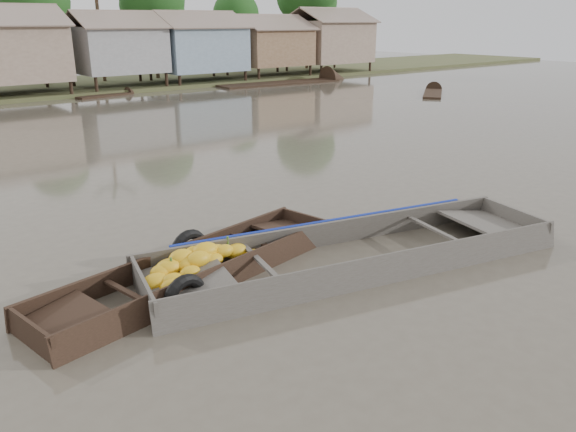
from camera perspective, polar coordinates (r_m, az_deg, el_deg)
ground at (r=10.60m, az=-1.44°, el=-5.61°), size 120.00×120.00×0.00m
riverbank at (r=40.53m, az=-27.14°, el=15.32°), size 120.00×12.47×10.22m
banana_boat at (r=10.32m, az=-9.43°, el=-5.48°), size 6.43×2.58×0.91m
viewer_boat at (r=11.03m, az=6.89°, el=-4.28°), size 8.60×4.08×0.67m
distant_boats at (r=35.04m, az=-15.52°, el=11.22°), size 48.08×14.64×0.35m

